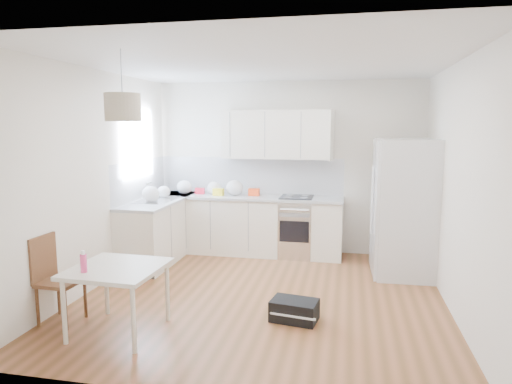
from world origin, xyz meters
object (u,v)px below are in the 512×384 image
dining_table (117,274)px  gym_bag (294,310)px  dining_chair (61,280)px  refrigerator (405,208)px

dining_table → gym_bag: 1.83m
dining_table → dining_chair: bearing=174.8°
refrigerator → dining_chair: size_ratio=2.03×
refrigerator → dining_table: refrigerator is taller
dining_table → gym_bag: dining_table is taller
gym_bag → refrigerator: bearing=64.4°
refrigerator → dining_table: 3.81m
dining_chair → gym_bag: size_ratio=1.91×
dining_chair → refrigerator: bearing=35.4°
dining_table → gym_bag: size_ratio=1.84×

